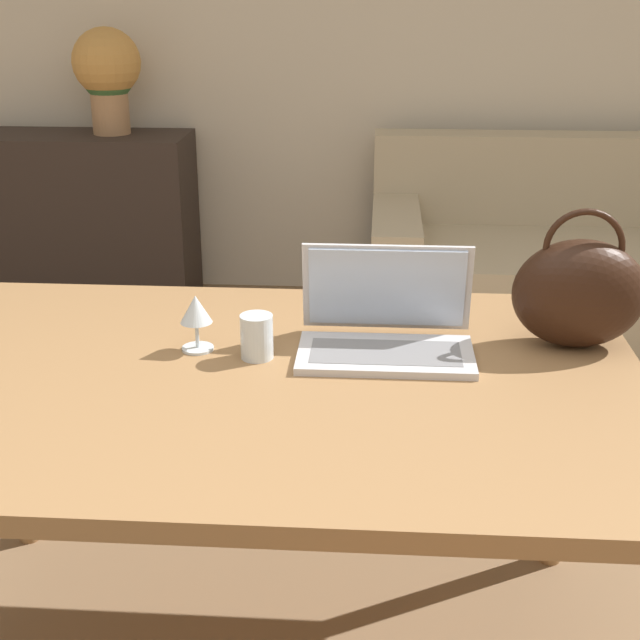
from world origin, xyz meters
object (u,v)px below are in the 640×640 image
at_px(couch, 568,270).
at_px(handbag, 579,292).
at_px(flower_vase, 107,72).
at_px(drinking_glass, 257,337).
at_px(laptop, 386,322).
at_px(wine_glass, 196,313).

height_order(couch, handbag, handbag).
bearing_deg(couch, flower_vase, 172.38).
height_order(drinking_glass, handbag, handbag).
height_order(couch, laptop, laptop).
distance_m(laptop, flower_vase, 2.63).
bearing_deg(drinking_glass, handbag, 9.26).
distance_m(couch, flower_vase, 2.23).
relative_size(couch, flower_vase, 3.65).
distance_m(couch, wine_glass, 2.44).
height_order(couch, wine_glass, wine_glass).
bearing_deg(wine_glass, couch, 59.48).
height_order(couch, drinking_glass, drinking_glass).
bearing_deg(wine_glass, flower_vase, 110.17).
bearing_deg(laptop, drinking_glass, -165.31).
distance_m(handbag, flower_vase, 2.80).
xyz_separation_m(couch, handbag, (-0.41, -1.98, 0.58)).
relative_size(laptop, flower_vase, 0.77).
relative_size(wine_glass, flower_vase, 0.26).
relative_size(laptop, drinking_glass, 3.89).
bearing_deg(drinking_glass, couch, 62.66).
bearing_deg(laptop, couch, 68.06).
bearing_deg(handbag, couch, 78.32).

